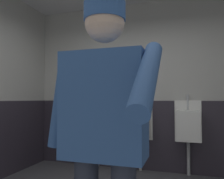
{
  "coord_description": "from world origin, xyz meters",
  "views": [
    {
      "loc": [
        0.72,
        -1.83,
        1.17
      ],
      "look_at": [
        0.15,
        -0.03,
        1.25
      ],
      "focal_mm": 36.06,
      "sensor_mm": 36.0,
      "label": 1
    }
  ],
  "objects_px": {
    "urinal_middle": "(139,123)",
    "urinal_right": "(188,125)",
    "urinal_left": "(96,122)",
    "person": "(104,125)"
  },
  "relations": [
    {
      "from": "urinal_left",
      "to": "person",
      "type": "bearing_deg",
      "value": -67.29
    },
    {
      "from": "urinal_left",
      "to": "urinal_middle",
      "type": "xyz_separation_m",
      "value": [
        0.75,
        0.0,
        0.0
      ]
    },
    {
      "from": "person",
      "to": "urinal_right",
      "type": "bearing_deg",
      "value": 78.57
    },
    {
      "from": "person",
      "to": "urinal_left",
      "type": "bearing_deg",
      "value": 112.71
    },
    {
      "from": "urinal_middle",
      "to": "urinal_right",
      "type": "height_order",
      "value": "same"
    },
    {
      "from": "urinal_left",
      "to": "urinal_right",
      "type": "relative_size",
      "value": 1.0
    },
    {
      "from": "urinal_middle",
      "to": "person",
      "type": "xyz_separation_m",
      "value": [
        0.26,
        -2.42,
        0.25
      ]
    },
    {
      "from": "urinal_middle",
      "to": "urinal_right",
      "type": "relative_size",
      "value": 1.0
    },
    {
      "from": "urinal_middle",
      "to": "urinal_right",
      "type": "bearing_deg",
      "value": 0.0
    },
    {
      "from": "person",
      "to": "urinal_middle",
      "type": "bearing_deg",
      "value": 96.17
    }
  ]
}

